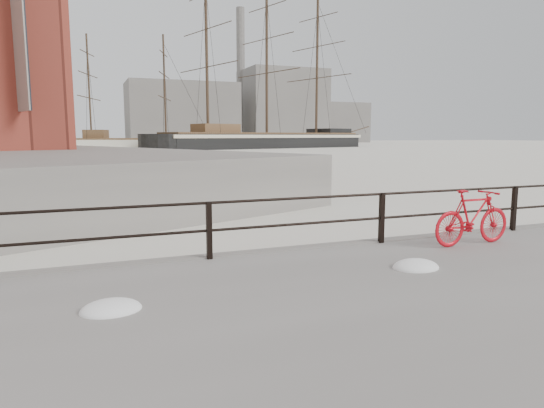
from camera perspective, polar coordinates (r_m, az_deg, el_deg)
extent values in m
plane|color=white|center=(12.38, 25.81, -4.26)|extent=(400.00, 400.00, 0.00)
imported|color=red|center=(10.18, 22.53, -1.44)|extent=(1.83, 0.32, 1.10)
ellipsoid|color=white|center=(8.19, 16.59, -6.26)|extent=(0.79, 0.62, 0.28)
ellipsoid|color=white|center=(6.33, -18.47, -10.66)|extent=(0.74, 0.58, 0.27)
cube|color=gray|center=(151.11, -10.55, 10.41)|extent=(32.00, 18.00, 18.00)
cube|color=gray|center=(166.26, 1.24, 11.35)|extent=(26.00, 20.00, 24.00)
cube|color=gray|center=(180.56, 7.45, 9.44)|extent=(20.00, 16.00, 14.00)
cylinder|color=gray|center=(167.32, -3.69, 14.76)|extent=(2.80, 2.80, 44.00)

